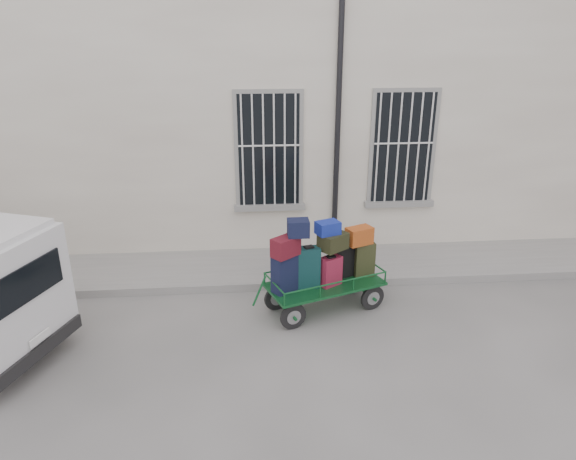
{
  "coord_description": "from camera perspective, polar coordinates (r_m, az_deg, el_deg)",
  "views": [
    {
      "loc": [
        -0.87,
        -7.01,
        4.45
      ],
      "look_at": [
        -0.19,
        1.0,
        1.33
      ],
      "focal_mm": 32.0,
      "sensor_mm": 36.0,
      "label": 1
    }
  ],
  "objects": [
    {
      "name": "luggage_cart",
      "position": [
        8.53,
        4.0,
        -3.89
      ],
      "size": [
        2.3,
        1.48,
        1.71
      ],
      "rotation": [
        0.0,
        0.0,
        0.34
      ],
      "color": "black",
      "rests_on": "ground"
    },
    {
      "name": "building",
      "position": [
        12.63,
        -0.91,
        14.62
      ],
      "size": [
        24.0,
        5.15,
        6.0
      ],
      "color": "beige",
      "rests_on": "ground"
    },
    {
      "name": "sidewalk",
      "position": [
        10.24,
        0.48,
        -4.08
      ],
      "size": [
        24.0,
        1.7,
        0.15
      ],
      "primitive_type": "cube",
      "color": "gray",
      "rests_on": "ground"
    },
    {
      "name": "ground",
      "position": [
        8.35,
        1.9,
        -10.99
      ],
      "size": [
        80.0,
        80.0,
        0.0
      ],
      "primitive_type": "plane",
      "color": "#63625E",
      "rests_on": "ground"
    }
  ]
}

